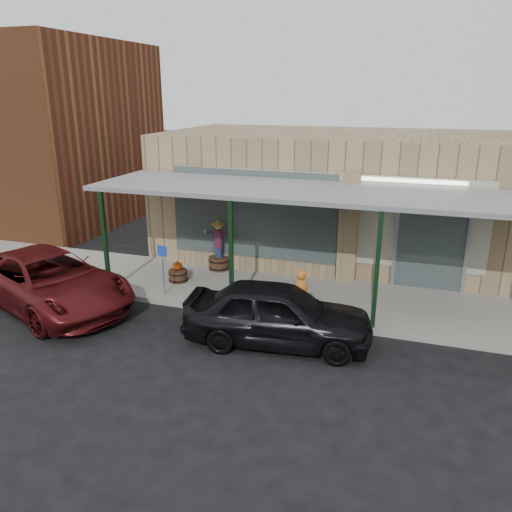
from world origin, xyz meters
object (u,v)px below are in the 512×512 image
(barrel_scarecrow, at_px, (219,253))
(car_maroon, at_px, (48,280))
(barrel_pumpkin, at_px, (178,274))
(parked_sedan, at_px, (278,314))
(handicap_sign, at_px, (163,263))

(barrel_scarecrow, relative_size, car_maroon, 0.30)
(barrel_pumpkin, bearing_deg, parked_sedan, -33.11)
(barrel_pumpkin, relative_size, parked_sedan, 0.16)
(parked_sedan, distance_m, car_maroon, 6.36)
(barrel_pumpkin, relative_size, handicap_sign, 0.50)
(barrel_pumpkin, distance_m, handicap_sign, 1.23)
(barrel_scarecrow, distance_m, parked_sedan, 4.86)
(handicap_sign, bearing_deg, car_maroon, -147.17)
(barrel_scarecrow, relative_size, handicap_sign, 1.15)
(barrel_pumpkin, xyz_separation_m, handicap_sign, (0.09, -1.02, 0.68))
(barrel_scarecrow, relative_size, barrel_pumpkin, 2.29)
(parked_sedan, bearing_deg, barrel_pumpkin, 50.32)
(barrel_pumpkin, bearing_deg, car_maroon, -137.15)
(barrel_scarecrow, xyz_separation_m, car_maroon, (-3.34, -3.75, 0.05))
(car_maroon, bearing_deg, handicap_sign, -41.19)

